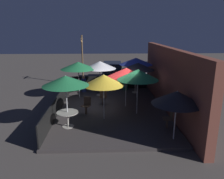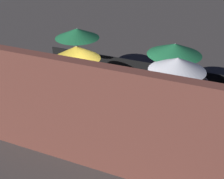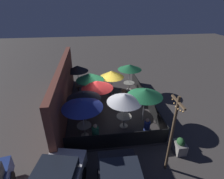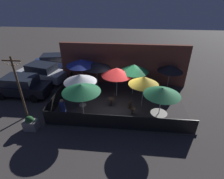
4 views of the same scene
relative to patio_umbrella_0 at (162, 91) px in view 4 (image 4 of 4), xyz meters
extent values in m
plane|color=#423D3A|center=(-2.34, 2.09, -2.29)|extent=(60.00, 60.00, 0.00)
cube|color=#383333|center=(-2.34, 2.09, -2.23)|extent=(8.80, 5.86, 0.12)
cube|color=brown|center=(-2.34, 5.25, -0.55)|extent=(10.40, 0.36, 3.50)
cube|color=black|center=(-2.34, -0.79, -1.70)|extent=(8.60, 0.05, 0.95)
cube|color=black|center=(-6.69, 2.09, -1.70)|extent=(0.05, 5.66, 0.95)
cylinder|color=#B2B2B7|center=(0.00, 0.00, -0.98)|extent=(0.05, 0.05, 2.40)
cone|color=#1E6B3D|center=(0.00, 0.00, 0.00)|extent=(2.04, 2.04, 0.44)
cylinder|color=#B2B2B7|center=(-4.96, 1.41, -1.02)|extent=(0.05, 0.05, 2.32)
cone|color=silver|center=(-4.96, 1.41, -0.10)|extent=(2.14, 2.14, 0.49)
cylinder|color=#B2B2B7|center=(-5.52, 3.87, -0.95)|extent=(0.05, 0.05, 2.45)
cone|color=#283893|center=(-5.52, 3.87, 0.05)|extent=(2.28, 2.28, 0.46)
cylinder|color=#B2B2B7|center=(-4.53, 0.04, -1.00)|extent=(0.05, 0.05, 2.34)
cone|color=#1E6B3D|center=(-4.53, 0.04, -0.06)|extent=(2.24, 2.24, 0.47)
cylinder|color=#B2B2B7|center=(-0.88, 1.65, -1.05)|extent=(0.05, 0.05, 2.25)
cone|color=gold|center=(-0.88, 1.65, -0.19)|extent=(1.96, 1.96, 0.53)
cylinder|color=#B2B2B7|center=(-4.32, 3.81, -1.03)|extent=(0.05, 0.05, 2.29)
cone|color=black|center=(-4.32, 3.81, -0.10)|extent=(2.11, 2.11, 0.45)
cylinder|color=#B2B2B7|center=(-2.69, 2.91, -1.05)|extent=(0.05, 0.05, 2.25)
cone|color=red|center=(-2.69, 2.91, -0.19)|extent=(2.24, 2.24, 0.54)
cylinder|color=#B2B2B7|center=(1.33, 4.48, -1.16)|extent=(0.05, 0.05, 2.03)
cone|color=black|center=(1.33, 4.48, -0.40)|extent=(1.94, 1.94, 0.52)
cylinder|color=#B2B2B7|center=(-1.50, 3.39, -0.99)|extent=(0.05, 0.05, 2.38)
cone|color=#1E6B3D|center=(-1.50, 3.39, -0.06)|extent=(2.13, 2.13, 0.53)
cylinder|color=#9E998E|center=(0.00, 0.00, -2.16)|extent=(0.53, 0.53, 0.02)
cylinder|color=#9E998E|center=(0.00, 0.00, -1.83)|extent=(0.08, 0.08, 0.68)
cylinder|color=#9E998E|center=(0.00, 0.00, -1.47)|extent=(0.97, 0.97, 0.04)
cylinder|color=#9E998E|center=(-4.96, 1.41, -2.16)|extent=(0.52, 0.52, 0.02)
cylinder|color=#9E998E|center=(-4.96, 1.41, -1.81)|extent=(0.08, 0.08, 0.73)
cylinder|color=#9E998E|center=(-4.96, 1.41, -1.43)|extent=(0.95, 0.95, 0.04)
cylinder|color=#9E998E|center=(-5.52, 3.87, -2.16)|extent=(0.46, 0.46, 0.02)
cylinder|color=#9E998E|center=(-5.52, 3.87, -1.81)|extent=(0.08, 0.08, 0.72)
cylinder|color=#9E998E|center=(-5.52, 3.87, -1.43)|extent=(0.83, 0.83, 0.04)
cube|color=#4C3828|center=(0.29, 4.50, -1.96)|extent=(0.09, 0.09, 0.43)
cube|color=#4C3828|center=(0.29, 4.50, -1.72)|extent=(0.43, 0.43, 0.04)
cube|color=#4C3828|center=(0.30, 4.68, -1.48)|extent=(0.40, 0.06, 0.44)
cube|color=#4C3828|center=(-2.94, 1.60, -1.94)|extent=(0.09, 0.09, 0.48)
cube|color=#4C3828|center=(-2.94, 1.60, -1.68)|extent=(0.44, 0.44, 0.04)
cube|color=#4C3828|center=(-2.76, 1.61, -1.44)|extent=(0.07, 0.40, 0.44)
cube|color=#4C3828|center=(-1.53, 0.70, -1.96)|extent=(0.11, 0.11, 0.43)
cube|color=#4C3828|center=(-1.53, 0.70, -1.72)|extent=(0.53, 0.53, 0.04)
cube|color=#4C3828|center=(-1.70, 0.78, -1.48)|extent=(0.19, 0.38, 0.44)
cylinder|color=navy|center=(-5.90, 0.21, -1.71)|extent=(0.51, 0.51, 0.93)
sphere|color=tan|center=(-5.90, 0.21, -1.13)|extent=(0.22, 0.22, 0.22)
cylinder|color=#236642|center=(-6.26, 3.24, -1.62)|extent=(0.54, 0.54, 1.12)
sphere|color=tan|center=(-6.26, 3.24, -0.95)|extent=(0.22, 0.22, 0.22)
cube|color=gray|center=(-7.34, -1.18, -1.99)|extent=(0.75, 0.53, 0.61)
ellipsoid|color=#235128|center=(-7.34, -1.18, -1.60)|extent=(0.49, 0.39, 0.44)
cylinder|color=brown|center=(-8.24, -0.04, -0.29)|extent=(0.12, 0.12, 4.02)
cube|color=brown|center=(-8.24, -0.04, 1.47)|extent=(1.10, 0.08, 0.08)
sphere|color=#F4B260|center=(-8.70, -0.04, 1.33)|extent=(0.07, 0.07, 0.07)
sphere|color=#F4B260|center=(-8.51, -0.04, 1.25)|extent=(0.07, 0.07, 0.07)
sphere|color=#F4B260|center=(-8.33, -0.04, 1.20)|extent=(0.07, 0.07, 0.07)
sphere|color=#F4B260|center=(-8.15, -0.04, 1.20)|extent=(0.07, 0.07, 0.07)
sphere|color=#F4B260|center=(-7.96, -0.04, 1.25)|extent=(0.07, 0.07, 0.07)
sphere|color=#F4B260|center=(-7.78, -0.04, 1.33)|extent=(0.07, 0.07, 0.07)
cube|color=black|center=(-9.86, 2.41, -1.62)|extent=(4.23, 1.81, 0.70)
cube|color=#1E232D|center=(-9.86, 2.41, -0.97)|extent=(2.35, 1.62, 0.60)
cylinder|color=black|center=(-8.54, 3.19, -1.97)|extent=(0.64, 0.20, 0.64)
cylinder|color=black|center=(-8.58, 1.57, -1.97)|extent=(0.64, 0.20, 0.64)
cylinder|color=black|center=(-11.14, 3.25, -1.97)|extent=(0.64, 0.20, 0.64)
cylinder|color=black|center=(-11.18, 1.64, -1.97)|extent=(0.64, 0.20, 0.64)
cube|color=silver|center=(-9.44, 5.01, -1.62)|extent=(4.48, 2.60, 0.70)
cube|color=#1E232D|center=(-9.44, 5.01, -0.97)|extent=(2.61, 2.04, 0.60)
cylinder|color=black|center=(-7.99, 5.51, -1.97)|extent=(0.66, 0.32, 0.64)
cylinder|color=black|center=(-8.35, 3.93, -1.97)|extent=(0.66, 0.32, 0.64)
cylinder|color=black|center=(-10.53, 6.09, -1.97)|extent=(0.66, 0.32, 0.64)
cylinder|color=black|center=(-10.89, 4.52, -1.97)|extent=(0.66, 0.32, 0.64)
cube|color=navy|center=(-9.48, 7.61, -1.62)|extent=(4.06, 2.40, 0.70)
cube|color=#1E232D|center=(-9.48, 7.61, -0.97)|extent=(2.35, 1.94, 0.60)
cylinder|color=black|center=(-8.48, 8.63, -1.97)|extent=(0.66, 0.30, 0.64)
cylinder|color=black|center=(-8.17, 7.05, -1.97)|extent=(0.66, 0.30, 0.64)
cylinder|color=black|center=(-10.79, 8.18, -1.97)|extent=(0.66, 0.30, 0.64)
cylinder|color=black|center=(-10.48, 6.59, -1.97)|extent=(0.66, 0.30, 0.64)
camera|label=1|loc=(9.29, 1.67, 2.15)|focal=35.00mm
camera|label=2|loc=(-6.90, 11.95, 4.50)|focal=50.00mm
camera|label=3|loc=(-13.72, 3.30, 5.02)|focal=28.00mm
camera|label=4|loc=(-1.90, -8.48, 4.68)|focal=28.00mm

